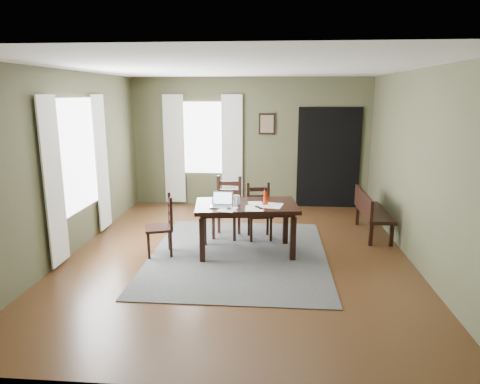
# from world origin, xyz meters

# --- Properties ---
(ground) EXTENTS (5.00, 6.00, 0.01)m
(ground) POSITION_xyz_m (0.00, 0.00, -0.01)
(ground) COLOR #492C16
(room_shell) EXTENTS (5.02, 6.02, 2.71)m
(room_shell) POSITION_xyz_m (0.00, 0.00, 1.80)
(room_shell) COLOR #4B4D32
(room_shell) RESTS_ON ground
(rug) EXTENTS (2.60, 3.20, 0.01)m
(rug) POSITION_xyz_m (0.00, 0.00, 0.01)
(rug) COLOR #434343
(rug) RESTS_ON ground
(dining_table) EXTENTS (1.60, 1.08, 0.75)m
(dining_table) POSITION_xyz_m (0.11, 0.12, 0.67)
(dining_table) COLOR black
(dining_table) RESTS_ON rug
(chair_end) EXTENTS (0.50, 0.50, 0.90)m
(chair_end) POSITION_xyz_m (-1.13, -0.06, 0.44)
(chair_end) COLOR black
(chair_end) RESTS_ON rug
(chair_back_left) EXTENTS (0.49, 0.49, 1.00)m
(chair_back_left) POSITION_xyz_m (-0.26, 0.85, 0.49)
(chair_back_left) COLOR black
(chair_back_left) RESTS_ON rug
(chair_back_right) EXTENTS (0.46, 0.47, 0.91)m
(chair_back_right) POSITION_xyz_m (0.28, 0.81, 0.45)
(chair_back_right) COLOR black
(chair_back_right) RESTS_ON rug
(bench) EXTENTS (0.42, 1.32, 0.74)m
(bench) POSITION_xyz_m (2.15, 1.14, 0.44)
(bench) COLOR black
(bench) RESTS_ON ground
(laptop) EXTENTS (0.32, 0.26, 0.21)m
(laptop) POSITION_xyz_m (-0.24, -0.05, 0.82)
(laptop) COLOR #B7B7BC
(laptop) RESTS_ON dining_table
(computer_mouse) EXTENTS (0.07, 0.10, 0.03)m
(computer_mouse) POSITION_xyz_m (-0.12, -0.19, 0.78)
(computer_mouse) COLOR #3F3F42
(computer_mouse) RESTS_ON dining_table
(tv_remote) EXTENTS (0.13, 0.16, 0.02)m
(tv_remote) POSITION_xyz_m (0.30, -0.11, 0.77)
(tv_remote) COLOR black
(tv_remote) RESTS_ON dining_table
(drinking_glass) EXTENTS (0.06, 0.06, 0.14)m
(drinking_glass) POSITION_xyz_m (-0.01, 0.06, 0.83)
(drinking_glass) COLOR silver
(drinking_glass) RESTS_ON dining_table
(water_bottle) EXTENTS (0.09, 0.09, 0.25)m
(water_bottle) POSITION_xyz_m (0.40, 0.11, 0.87)
(water_bottle) COLOR #B3280D
(water_bottle) RESTS_ON dining_table
(paper_b) EXTENTS (0.27, 0.34, 0.00)m
(paper_b) POSITION_xyz_m (0.24, -0.13, 0.76)
(paper_b) COLOR white
(paper_b) RESTS_ON dining_table
(paper_c) EXTENTS (0.25, 0.30, 0.00)m
(paper_c) POSITION_xyz_m (0.25, 0.14, 0.76)
(paper_c) COLOR white
(paper_c) RESTS_ON dining_table
(paper_d) EXTENTS (0.31, 0.37, 0.00)m
(paper_d) POSITION_xyz_m (0.51, 0.04, 0.76)
(paper_d) COLOR white
(paper_d) RESTS_ON dining_table
(paper_e) EXTENTS (0.30, 0.35, 0.00)m
(paper_e) POSITION_xyz_m (-0.14, -0.21, 0.76)
(paper_e) COLOR white
(paper_e) RESTS_ON dining_table
(window_left) EXTENTS (0.01, 1.30, 1.70)m
(window_left) POSITION_xyz_m (-2.47, 0.20, 1.45)
(window_left) COLOR white
(window_left) RESTS_ON ground
(window_back) EXTENTS (1.00, 0.01, 1.50)m
(window_back) POSITION_xyz_m (-1.00, 2.97, 1.45)
(window_back) COLOR white
(window_back) RESTS_ON ground
(curtain_left_near) EXTENTS (0.03, 0.48, 2.30)m
(curtain_left_near) POSITION_xyz_m (-2.44, -0.62, 1.20)
(curtain_left_near) COLOR silver
(curtain_left_near) RESTS_ON ground
(curtain_left_far) EXTENTS (0.03, 0.48, 2.30)m
(curtain_left_far) POSITION_xyz_m (-2.44, 1.02, 1.20)
(curtain_left_far) COLOR silver
(curtain_left_far) RESTS_ON ground
(curtain_back_left) EXTENTS (0.44, 0.03, 2.30)m
(curtain_back_left) POSITION_xyz_m (-1.62, 2.94, 1.20)
(curtain_back_left) COLOR silver
(curtain_back_left) RESTS_ON ground
(curtain_back_right) EXTENTS (0.44, 0.03, 2.30)m
(curtain_back_right) POSITION_xyz_m (-0.38, 2.94, 1.20)
(curtain_back_right) COLOR silver
(curtain_back_right) RESTS_ON ground
(framed_picture) EXTENTS (0.34, 0.03, 0.44)m
(framed_picture) POSITION_xyz_m (0.35, 2.97, 1.75)
(framed_picture) COLOR black
(framed_picture) RESTS_ON ground
(doorway_back) EXTENTS (1.30, 0.03, 2.10)m
(doorway_back) POSITION_xyz_m (1.65, 2.97, 1.05)
(doorway_back) COLOR black
(doorway_back) RESTS_ON ground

